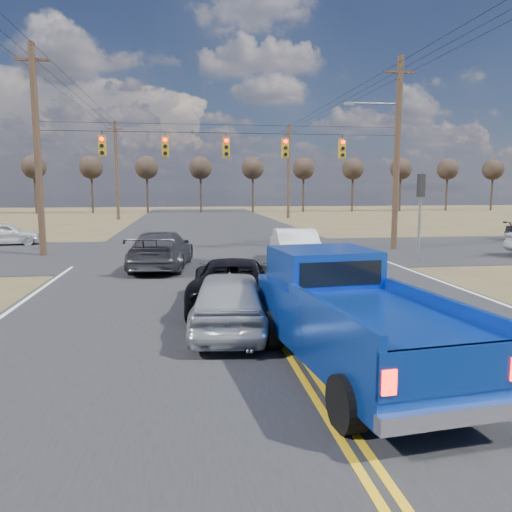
{
  "coord_description": "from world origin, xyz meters",
  "views": [
    {
      "loc": [
        -2.08,
        -7.37,
        3.31
      ],
      "look_at": [
        -0.24,
        5.64,
        1.5
      ],
      "focal_mm": 35.0,
      "sensor_mm": 36.0,
      "label": 1
    }
  ],
  "objects": [
    {
      "name": "ground",
      "position": [
        0.0,
        0.0,
        0.0
      ],
      "size": [
        160.0,
        160.0,
        0.0
      ],
      "primitive_type": "plane",
      "color": "brown",
      "rests_on": "ground"
    },
    {
      "name": "road_main",
      "position": [
        0.0,
        10.0,
        0.0
      ],
      "size": [
        14.0,
        120.0,
        0.02
      ],
      "primitive_type": "cube",
      "color": "#28282B",
      "rests_on": "ground"
    },
    {
      "name": "road_cross",
      "position": [
        0.0,
        18.0,
        0.0
      ],
      "size": [
        120.0,
        12.0,
        0.02
      ],
      "primitive_type": "cube",
      "color": "#28282B",
      "rests_on": "ground"
    },
    {
      "name": "signal_gantry",
      "position": [
        0.5,
        17.79,
        5.06
      ],
      "size": [
        19.6,
        4.83,
        10.0
      ],
      "color": "#473323",
      "rests_on": "ground"
    },
    {
      "name": "utility_poles",
      "position": [
        0.0,
        17.0,
        5.23
      ],
      "size": [
        19.6,
        58.32,
        10.0
      ],
      "color": "#473323",
      "rests_on": "ground"
    },
    {
      "name": "treeline",
      "position": [
        0.0,
        26.96,
        5.7
      ],
      "size": [
        87.0,
        117.8,
        7.4
      ],
      "color": "#33261C",
      "rests_on": "ground"
    },
    {
      "name": "pickup_truck",
      "position": [
        0.78,
        0.92,
        1.02
      ],
      "size": [
        2.73,
        5.79,
        2.1
      ],
      "rotation": [
        0.0,
        0.0,
        0.11
      ],
      "color": "black",
      "rests_on": "ground"
    },
    {
      "name": "silver_suv",
      "position": [
        -1.11,
        3.81,
        0.73
      ],
      "size": [
        2.19,
        4.45,
        1.46
      ],
      "primitive_type": "imported",
      "rotation": [
        0.0,
        0.0,
        3.03
      ],
      "color": "#A6A9AE",
      "rests_on": "ground"
    },
    {
      "name": "black_suv",
      "position": [
        -0.8,
        6.25,
        0.69
      ],
      "size": [
        2.81,
        5.2,
        1.39
      ],
      "primitive_type": "imported",
      "rotation": [
        0.0,
        0.0,
        3.04
      ],
      "color": "black",
      "rests_on": "ground"
    },
    {
      "name": "white_car_queue",
      "position": [
        2.55,
        13.77,
        0.79
      ],
      "size": [
        2.04,
        4.91,
        1.58
      ],
      "primitive_type": "imported",
      "rotation": [
        0.0,
        0.0,
        3.06
      ],
      "color": "beige",
      "rests_on": "ground"
    },
    {
      "name": "dgrey_car_queue",
      "position": [
        -3.09,
        13.24,
        0.77
      ],
      "size": [
        2.79,
        5.53,
        1.54
      ],
      "primitive_type": "imported",
      "rotation": [
        0.0,
        0.0,
        3.02
      ],
      "color": "#39393E",
      "rests_on": "ground"
    },
    {
      "name": "cross_car_west",
      "position": [
        -12.35,
        23.0,
        0.65
      ],
      "size": [
        2.02,
        3.99,
        1.3
      ],
      "primitive_type": "imported",
      "rotation": [
        0.0,
        0.0,
        1.7
      ],
      "color": "silver",
      "rests_on": "ground"
    }
  ]
}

